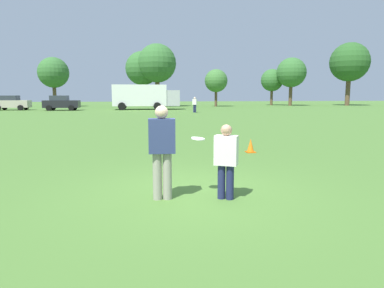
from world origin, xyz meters
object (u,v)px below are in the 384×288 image
(player_defender, at_px, (226,158))
(parked_car_mid_left, at_px, (11,103))
(traffic_cone, at_px, (251,146))
(parked_car_center, at_px, (61,103))
(bystander_sideline_watcher, at_px, (195,104))
(player_thrower, at_px, (162,147))
(frisbee, at_px, (198,139))
(box_truck, at_px, (145,96))

(player_defender, height_order, parked_car_mid_left, parked_car_mid_left)
(traffic_cone, xyz_separation_m, parked_car_center, (-13.41, 33.30, 0.69))
(traffic_cone, bearing_deg, bystander_sideline_watcher, 85.41)
(player_defender, relative_size, parked_car_center, 0.34)
(traffic_cone, bearing_deg, player_thrower, -124.19)
(player_thrower, xyz_separation_m, bystander_sideline_watcher, (5.45, 30.93, -0.07))
(frisbee, bearing_deg, bystander_sideline_watcher, 81.26)
(traffic_cone, height_order, box_truck, box_truck)
(frisbee, distance_m, parked_car_center, 39.55)
(parked_car_center, relative_size, bystander_sideline_watcher, 2.52)
(player_thrower, xyz_separation_m, parked_car_mid_left, (-16.35, 39.86, -0.09))
(traffic_cone, bearing_deg, parked_car_center, 111.93)
(player_thrower, xyz_separation_m, parked_car_center, (-10.04, 38.26, -0.09))
(parked_car_center, height_order, box_truck, box_truck)
(box_truck, relative_size, bystander_sideline_watcher, 5.09)
(traffic_cone, height_order, parked_car_center, parked_car_center)
(parked_car_center, xyz_separation_m, bystander_sideline_watcher, (15.49, -7.33, 0.02))
(player_thrower, height_order, parked_car_center, parked_car_center)
(parked_car_center, bearing_deg, bystander_sideline_watcher, -25.31)
(traffic_cone, distance_m, parked_car_mid_left, 40.09)
(player_defender, bearing_deg, player_thrower, 172.28)
(traffic_cone, distance_m, box_truck, 34.30)
(parked_car_center, bearing_deg, player_thrower, -75.29)
(box_truck, height_order, bystander_sideline_watcher, box_truck)
(player_thrower, bearing_deg, box_truck, 89.77)
(parked_car_center, distance_m, box_truck, 10.27)
(player_defender, bearing_deg, parked_car_mid_left, 113.68)
(bystander_sideline_watcher, bearing_deg, traffic_cone, -94.59)
(parked_car_center, distance_m, bystander_sideline_watcher, 17.14)
(player_thrower, xyz_separation_m, box_truck, (0.16, 39.07, 0.74))
(frisbee, height_order, parked_car_mid_left, parked_car_mid_left)
(player_thrower, relative_size, parked_car_mid_left, 0.43)
(parked_car_mid_left, bearing_deg, player_defender, -66.32)
(frisbee, distance_m, traffic_cone, 5.52)
(bystander_sideline_watcher, bearing_deg, parked_car_center, 154.69)
(frisbee, bearing_deg, box_truck, 90.83)
(bystander_sideline_watcher, bearing_deg, player_thrower, -100.00)
(traffic_cone, bearing_deg, player_defender, -112.87)
(player_defender, distance_m, parked_car_center, 40.03)
(traffic_cone, relative_size, parked_car_mid_left, 0.11)
(frisbee, bearing_deg, traffic_cone, 60.96)
(frisbee, height_order, traffic_cone, frisbee)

